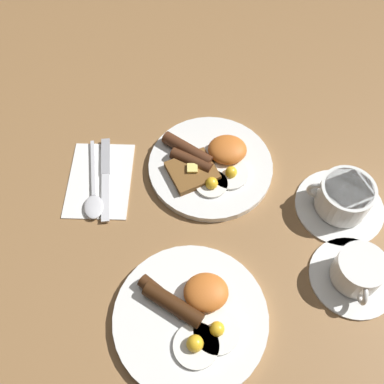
{
  "coord_description": "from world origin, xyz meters",
  "views": [
    {
      "loc": [
        0.04,
        0.51,
        0.74
      ],
      "look_at": [
        0.04,
        0.07,
        0.03
      ],
      "focal_mm": 42.0,
      "sensor_mm": 36.0,
      "label": 1
    }
  ],
  "objects_px": {
    "teacup_far": "(357,272)",
    "breakfast_plate_near": "(210,164)",
    "knife": "(106,173)",
    "breakfast_plate_far": "(192,315)",
    "teacup_near": "(343,199)",
    "spoon": "(94,199)"
  },
  "relations": [
    {
      "from": "teacup_far",
      "to": "knife",
      "type": "bearing_deg",
      "value": -26.05
    },
    {
      "from": "breakfast_plate_far",
      "to": "teacup_far",
      "type": "relative_size",
      "value": 1.69
    },
    {
      "from": "teacup_far",
      "to": "spoon",
      "type": "relative_size",
      "value": 0.81
    },
    {
      "from": "breakfast_plate_near",
      "to": "breakfast_plate_far",
      "type": "distance_m",
      "value": 0.3
    },
    {
      "from": "knife",
      "to": "spoon",
      "type": "height_order",
      "value": "spoon"
    },
    {
      "from": "breakfast_plate_far",
      "to": "spoon",
      "type": "height_order",
      "value": "breakfast_plate_far"
    },
    {
      "from": "spoon",
      "to": "knife",
      "type": "bearing_deg",
      "value": 156.6
    },
    {
      "from": "teacup_far",
      "to": "spoon",
      "type": "xyz_separation_m",
      "value": [
        0.46,
        -0.16,
        -0.02
      ]
    },
    {
      "from": "breakfast_plate_near",
      "to": "knife",
      "type": "bearing_deg",
      "value": 4.25
    },
    {
      "from": "teacup_near",
      "to": "teacup_far",
      "type": "height_order",
      "value": "teacup_near"
    },
    {
      "from": "teacup_near",
      "to": "knife",
      "type": "height_order",
      "value": "teacup_near"
    },
    {
      "from": "breakfast_plate_far",
      "to": "spoon",
      "type": "bearing_deg",
      "value": -50.64
    },
    {
      "from": "knife",
      "to": "breakfast_plate_near",
      "type": "bearing_deg",
      "value": 89.13
    },
    {
      "from": "teacup_near",
      "to": "spoon",
      "type": "bearing_deg",
      "value": -2.16
    },
    {
      "from": "knife",
      "to": "spoon",
      "type": "xyz_separation_m",
      "value": [
        0.02,
        0.06,
        0.0
      ]
    },
    {
      "from": "breakfast_plate_near",
      "to": "teacup_near",
      "type": "xyz_separation_m",
      "value": [
        -0.24,
        0.09,
        0.02
      ]
    },
    {
      "from": "breakfast_plate_far",
      "to": "teacup_far",
      "type": "height_order",
      "value": "teacup_far"
    },
    {
      "from": "teacup_far",
      "to": "breakfast_plate_near",
      "type": "bearing_deg",
      "value": -44.29
    },
    {
      "from": "breakfast_plate_near",
      "to": "teacup_near",
      "type": "relative_size",
      "value": 1.47
    },
    {
      "from": "knife",
      "to": "breakfast_plate_far",
      "type": "bearing_deg",
      "value": 25.44
    },
    {
      "from": "teacup_near",
      "to": "spoon",
      "type": "height_order",
      "value": "teacup_near"
    },
    {
      "from": "breakfast_plate_near",
      "to": "spoon",
      "type": "bearing_deg",
      "value": 18.34
    }
  ]
}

